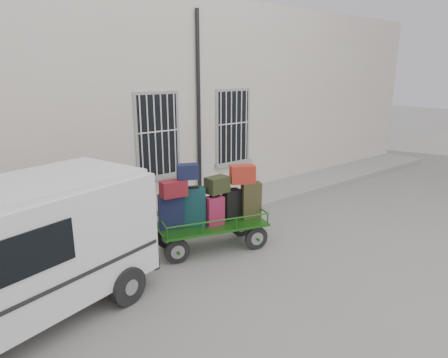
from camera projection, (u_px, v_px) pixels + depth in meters
ground at (240, 243)px, 9.50m from camera, size 80.00×80.00×0.00m
building at (128, 102)px, 12.83m from camera, size 24.00×5.15×6.00m
sidewalk at (188, 215)px, 11.13m from camera, size 24.00×1.70×0.15m
luggage_cart at (211, 207)px, 8.93m from camera, size 2.88×1.76×2.04m
van at (7, 251)px, 6.04m from camera, size 4.88×3.05×2.30m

